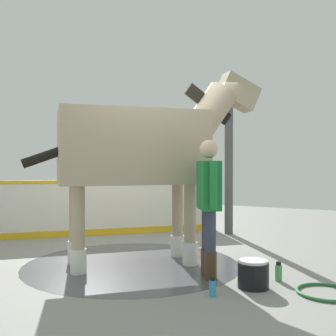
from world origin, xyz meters
name	(u,v)px	position (x,y,z in m)	size (l,w,h in m)	color
ground_plane	(131,262)	(0.00, 0.00, -0.01)	(16.00, 16.00, 0.02)	gray
wet_patch	(132,264)	(-0.09, 0.11, 0.00)	(2.88, 2.88, 0.00)	#4C4C54
barrier_wall	(106,209)	(1.62, -1.57, 0.48)	(3.18, 3.24, 1.05)	silver
roof_post_near	(229,166)	(-0.41, -2.77, 1.31)	(0.16, 0.16, 2.63)	#4C4C51
horse	(141,150)	(-0.17, 0.03, 1.54)	(2.45, 2.49, 2.67)	tan
handler	(209,199)	(-1.24, 0.22, 0.94)	(0.44, 0.57, 1.63)	#47331E
wash_bucket	(253,274)	(-1.83, 0.37, 0.15)	(0.33, 0.33, 0.30)	black
bottle_shampoo	(213,287)	(-1.55, 0.84, 0.09)	(0.07, 0.07, 0.20)	#3399CC
bottle_spray	(279,272)	(-2.01, -0.03, 0.10)	(0.08, 0.08, 0.22)	#4CA559
hose_coil	(326,292)	(-2.55, 0.20, 0.02)	(0.61, 0.61, 0.03)	#267233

